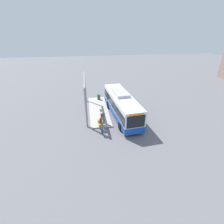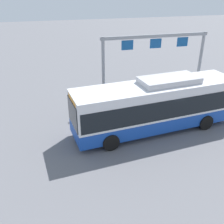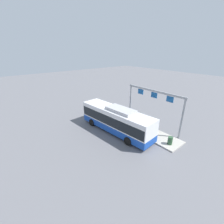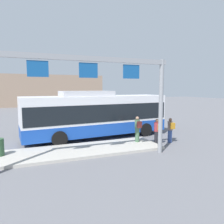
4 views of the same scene
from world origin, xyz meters
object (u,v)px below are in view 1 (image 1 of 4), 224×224
at_px(bus_main, 121,104).
at_px(person_boarding, 101,123).
at_px(person_waiting_mid, 103,117).
at_px(trash_bin, 99,97).
at_px(person_waiting_near, 102,128).

height_order(bus_main, person_boarding, bus_main).
distance_m(person_waiting_mid, trash_bin, 8.07).
distance_m(bus_main, trash_bin, 6.85).
distance_m(bus_main, person_waiting_near, 5.31).
bearing_deg(trash_bin, person_boarding, -3.50).
height_order(person_boarding, person_waiting_near, same).
relative_size(bus_main, person_boarding, 6.45).
relative_size(person_boarding, trash_bin, 1.86).
distance_m(person_boarding, trash_bin, 9.28).
xyz_separation_m(person_waiting_near, trash_bin, (-10.32, 0.54, -0.28)).
distance_m(person_boarding, person_waiting_near, 1.07).
relative_size(person_waiting_near, trash_bin, 1.86).
xyz_separation_m(bus_main, person_waiting_mid, (1.86, -2.78, -0.76)).
height_order(bus_main, trash_bin, bus_main).
relative_size(person_boarding, person_waiting_near, 1.00).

